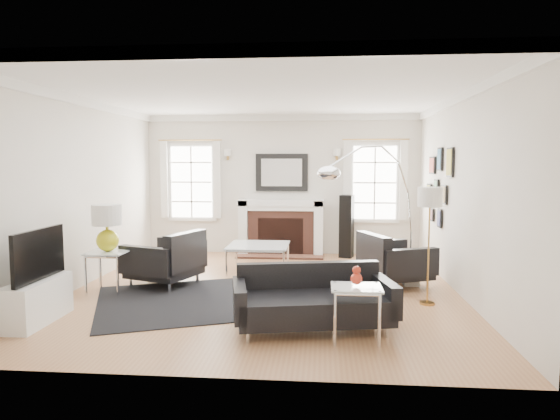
# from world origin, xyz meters

# --- Properties ---
(floor) EXTENTS (6.00, 6.00, 0.00)m
(floor) POSITION_xyz_m (0.00, 0.00, 0.00)
(floor) COLOR #A66E45
(floor) RESTS_ON ground
(back_wall) EXTENTS (5.50, 0.04, 2.80)m
(back_wall) POSITION_xyz_m (0.00, 3.00, 1.40)
(back_wall) COLOR beige
(back_wall) RESTS_ON floor
(front_wall) EXTENTS (5.50, 0.04, 2.80)m
(front_wall) POSITION_xyz_m (0.00, -3.00, 1.40)
(front_wall) COLOR beige
(front_wall) RESTS_ON floor
(left_wall) EXTENTS (0.04, 6.00, 2.80)m
(left_wall) POSITION_xyz_m (-2.75, 0.00, 1.40)
(left_wall) COLOR beige
(left_wall) RESTS_ON floor
(right_wall) EXTENTS (0.04, 6.00, 2.80)m
(right_wall) POSITION_xyz_m (2.75, 0.00, 1.40)
(right_wall) COLOR beige
(right_wall) RESTS_ON floor
(ceiling) EXTENTS (5.50, 6.00, 0.02)m
(ceiling) POSITION_xyz_m (0.00, 0.00, 2.80)
(ceiling) COLOR white
(ceiling) RESTS_ON back_wall
(crown_molding) EXTENTS (5.50, 6.00, 0.12)m
(crown_molding) POSITION_xyz_m (0.00, 0.00, 2.74)
(crown_molding) COLOR white
(crown_molding) RESTS_ON back_wall
(fireplace) EXTENTS (1.70, 0.69, 1.11)m
(fireplace) POSITION_xyz_m (0.00, 2.79, 0.54)
(fireplace) COLOR white
(fireplace) RESTS_ON floor
(mantel_mirror) EXTENTS (1.05, 0.07, 0.75)m
(mantel_mirror) POSITION_xyz_m (0.00, 2.95, 1.65)
(mantel_mirror) COLOR black
(mantel_mirror) RESTS_ON back_wall
(window_left) EXTENTS (1.24, 0.15, 1.62)m
(window_left) POSITION_xyz_m (-1.85, 2.95, 1.46)
(window_left) COLOR white
(window_left) RESTS_ON back_wall
(window_right) EXTENTS (1.24, 0.15, 1.62)m
(window_right) POSITION_xyz_m (1.85, 2.95, 1.46)
(window_right) COLOR white
(window_right) RESTS_ON back_wall
(gallery_wall) EXTENTS (0.04, 1.73, 1.29)m
(gallery_wall) POSITION_xyz_m (2.72, 1.30, 1.53)
(gallery_wall) COLOR black
(gallery_wall) RESTS_ON right_wall
(tv_unit) EXTENTS (0.35, 1.00, 1.09)m
(tv_unit) POSITION_xyz_m (-2.44, -1.70, 0.33)
(tv_unit) COLOR white
(tv_unit) RESTS_ON floor
(area_rug) EXTENTS (3.23, 2.99, 0.01)m
(area_rug) POSITION_xyz_m (-0.82, -0.61, 0.01)
(area_rug) COLOR black
(area_rug) RESTS_ON floor
(sofa) EXTENTS (1.87, 1.13, 0.57)m
(sofa) POSITION_xyz_m (0.72, -1.63, 0.31)
(sofa) COLOR black
(sofa) RESTS_ON floor
(armchair_left) EXTENTS (1.18, 1.25, 0.68)m
(armchair_left) POSITION_xyz_m (-1.49, 0.16, 0.38)
(armchair_left) COLOR black
(armchair_left) RESTS_ON floor
(armchair_right) EXTENTS (1.16, 1.22, 0.66)m
(armchair_right) POSITION_xyz_m (1.87, 0.43, 0.37)
(armchair_right) COLOR black
(armchair_right) RESTS_ON floor
(coffee_table) EXTENTS (1.02, 1.02, 0.45)m
(coffee_table) POSITION_xyz_m (-0.26, 1.28, 0.42)
(coffee_table) COLOR silver
(coffee_table) RESTS_ON floor
(side_table_left) EXTENTS (0.54, 0.54, 0.59)m
(side_table_left) POSITION_xyz_m (-2.20, -0.33, 0.48)
(side_table_left) COLOR silver
(side_table_left) RESTS_ON floor
(nesting_table) EXTENTS (0.52, 0.44, 0.57)m
(nesting_table) POSITION_xyz_m (1.18, -1.98, 0.45)
(nesting_table) COLOR silver
(nesting_table) RESTS_ON floor
(gourd_lamp) EXTENTS (0.42, 0.42, 0.67)m
(gourd_lamp) POSITION_xyz_m (-2.20, -0.33, 0.98)
(gourd_lamp) COLOR gold
(gourd_lamp) RESTS_ON side_table_left
(orange_vase) EXTENTS (0.12, 0.12, 0.19)m
(orange_vase) POSITION_xyz_m (1.18, -1.98, 0.68)
(orange_vase) COLOR red
(orange_vase) RESTS_ON nesting_table
(arc_floor_lamp) EXTENTS (1.53, 1.41, 2.16)m
(arc_floor_lamp) POSITION_xyz_m (1.53, -0.01, 1.17)
(arc_floor_lamp) COLOR white
(arc_floor_lamp) RESTS_ON floor
(stick_floor_lamp) EXTENTS (0.31, 0.31, 1.53)m
(stick_floor_lamp) POSITION_xyz_m (2.20, -0.55, 1.33)
(stick_floor_lamp) COLOR #B3843E
(stick_floor_lamp) RESTS_ON floor
(speaker_tower) EXTENTS (0.31, 0.31, 1.22)m
(speaker_tower) POSITION_xyz_m (1.30, 2.65, 0.61)
(speaker_tower) COLOR black
(speaker_tower) RESTS_ON floor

